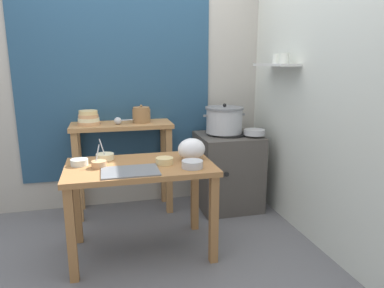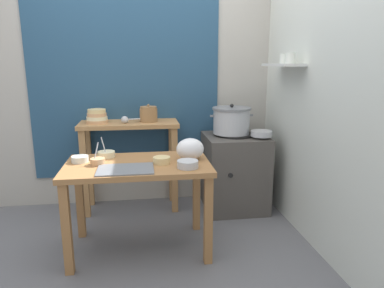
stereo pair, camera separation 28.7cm
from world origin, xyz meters
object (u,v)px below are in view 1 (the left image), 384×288
object	(u,v)px
stove_block	(227,171)
prep_bowl_2	(105,156)
steamer_pot	(224,120)
prep_bowl_4	(192,164)
prep_table	(140,178)
back_shelf_table	(123,146)
ladle	(119,121)
clay_pot	(141,115)
serving_tray	(130,171)
wide_pan	(254,132)
prep_bowl_3	(99,164)
prep_bowl_0	(164,161)
bowl_stack_enamel	(89,118)
prep_bowl_1	(79,162)
plastic_bag	(192,149)

from	to	relation	value
stove_block	prep_bowl_2	world-z (taller)	prep_bowl_2
steamer_pot	prep_bowl_4	distance (m)	1.08
prep_table	prep_bowl_4	xyz separation A→B (m)	(0.36, -0.18, 0.14)
back_shelf_table	ladle	xyz separation A→B (m)	(-0.03, -0.06, 0.26)
stove_block	clay_pot	size ratio (longest dim) A/B	4.47
steamer_pot	ladle	distance (m)	1.03
serving_tray	prep_bowl_4	xyz separation A→B (m)	(0.45, -0.01, 0.02)
prep_table	back_shelf_table	distance (m)	0.85
wide_pan	prep_bowl_3	size ratio (longest dim) A/B	1.23
back_shelf_table	ladle	size ratio (longest dim) A/B	3.44
prep_bowl_0	ladle	bearing A→B (deg)	109.57
bowl_stack_enamel	prep_bowl_4	distance (m)	1.28
bowl_stack_enamel	prep_bowl_1	world-z (taller)	bowl_stack_enamel
wide_pan	prep_bowl_4	world-z (taller)	wide_pan
prep_table	stove_block	bearing A→B (deg)	36.43
stove_block	prep_bowl_3	bearing A→B (deg)	-150.50
prep_table	prep_bowl_4	size ratio (longest dim) A/B	7.01
bowl_stack_enamel	prep_bowl_2	size ratio (longest dim) A/B	1.27
back_shelf_table	wide_pan	xyz separation A→B (m)	(1.26, -0.28, 0.13)
serving_tray	prep_bowl_1	distance (m)	0.44
stove_block	serving_tray	world-z (taller)	stove_block
back_shelf_table	serving_tray	world-z (taller)	back_shelf_table
prep_bowl_0	prep_bowl_1	xyz separation A→B (m)	(-0.62, 0.13, -0.00)
prep_bowl_2	bowl_stack_enamel	bearing A→B (deg)	102.04
wide_pan	prep_bowl_1	xyz separation A→B (m)	(-1.61, -0.47, -0.06)
stove_block	prep_bowl_3	xyz separation A→B (m)	(-1.26, -0.71, 0.36)
back_shelf_table	prep_bowl_3	xyz separation A→B (m)	(-0.21, -0.84, 0.07)
prep_bowl_2	prep_bowl_4	xyz separation A→B (m)	(0.62, -0.39, 0.00)
prep_bowl_1	prep_bowl_2	distance (m)	0.22
serving_tray	prep_table	bearing A→B (deg)	63.28
plastic_bag	prep_bowl_1	world-z (taller)	plastic_bag
bowl_stack_enamel	wide_pan	xyz separation A→B (m)	(1.56, -0.28, -0.16)
serving_tray	ladle	bearing A→B (deg)	91.45
stove_block	prep_bowl_0	bearing A→B (deg)	-136.24
prep_bowl_2	clay_pot	bearing A→B (deg)	60.02
clay_pot	bowl_stack_enamel	xyz separation A→B (m)	(-0.50, -0.01, -0.01)
serving_tray	prep_bowl_4	distance (m)	0.45
prep_bowl_1	clay_pot	bearing A→B (deg)	53.80
wide_pan	prep_bowl_2	xyz separation A→B (m)	(-1.43, -0.34, -0.06)
ladle	prep_bowl_1	size ratio (longest dim) A/B	2.18
ladle	prep_bowl_1	distance (m)	0.79
serving_tray	back_shelf_table	bearing A→B (deg)	89.94
serving_tray	prep_bowl_0	distance (m)	0.30
serving_tray	wide_pan	size ratio (longest dim) A/B	1.96
plastic_bag	prep_bowl_0	size ratio (longest dim) A/B	1.65
back_shelf_table	prep_bowl_0	world-z (taller)	back_shelf_table
back_shelf_table	prep_bowl_2	size ratio (longest dim) A/B	5.82
steamer_pot	ladle	xyz separation A→B (m)	(-1.03, 0.05, 0.02)
prep_bowl_2	prep_bowl_1	bearing A→B (deg)	-146.72
back_shelf_table	prep_bowl_0	bearing A→B (deg)	-73.14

